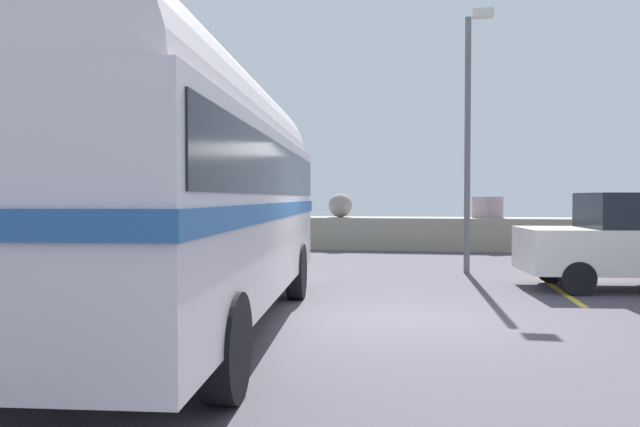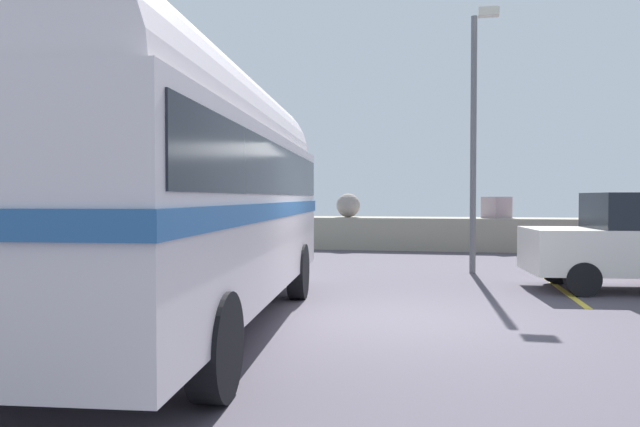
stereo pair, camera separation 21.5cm
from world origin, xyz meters
name	(u,v)px [view 1 (the left image)]	position (x,y,z in m)	size (l,w,h in m)	color
ground	(393,319)	(0.00, 0.00, 0.01)	(32.00, 26.00, 0.02)	#48434D
breakwater	(412,232)	(0.12, 11.81, 0.61)	(31.36, 1.99, 2.31)	gray
vintage_coach	(190,178)	(-2.60, -1.31, 2.05)	(3.20, 8.77, 3.70)	black
parked_car_nearest	(636,240)	(4.46, 3.44, 0.97)	(4.24, 2.06, 1.86)	black
lamp_post	(470,128)	(1.51, 5.42, 3.39)	(0.56, 0.77, 5.97)	#5B5B60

